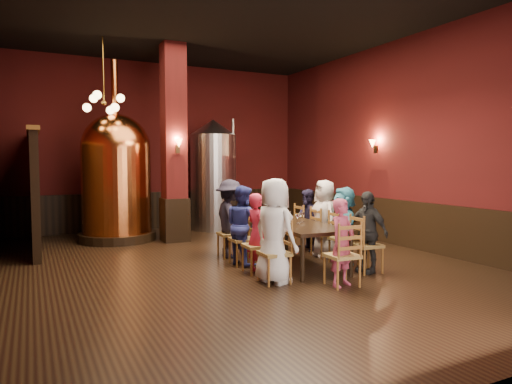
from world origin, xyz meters
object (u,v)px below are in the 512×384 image
person_2 (243,225)px  rose_vase (273,208)px  person_1 (257,233)px  person_0 (274,231)px  copper_kettle (116,176)px  dining_table (294,226)px  steel_vessel (214,175)px

person_2 → rose_vase: 0.92m
person_1 → person_0: bearing=174.8°
copper_kettle → rose_vase: size_ratio=13.48×
rose_vase → dining_table: bearing=-88.9°
person_1 → steel_vessel: bearing=-14.6°
person_1 → copper_kettle: 4.57m
person_2 → steel_vessel: 4.40m
dining_table → person_2: (-0.83, 0.38, 0.02)m
person_0 → person_1: bearing=-21.3°
person_0 → rose_vase: (0.89, 1.68, 0.15)m
person_0 → copper_kettle: (-1.50, 4.89, 0.72)m
dining_table → rose_vase: (-0.01, 0.73, 0.26)m
person_1 → copper_kettle: copper_kettle is taller
person_1 → rose_vase: person_1 is taller
person_1 → steel_vessel: (1.11, 4.86, 0.82)m
copper_kettle → steel_vessel: copper_kettle is taller
dining_table → person_1: size_ratio=1.86×
dining_table → copper_kettle: copper_kettle is taller
steel_vessel → person_1: bearing=-102.9°
dining_table → rose_vase: rose_vase is taller
person_1 → dining_table: bearing=-74.0°
person_0 → rose_vase: person_0 is taller
person_1 → copper_kettle: (-1.54, 4.22, 0.85)m
person_1 → person_2: person_2 is taller
copper_kettle → steel_vessel: bearing=13.6°
person_0 → rose_vase: size_ratio=5.18×
person_1 → steel_vessel: size_ratio=0.45×
steel_vessel → rose_vase: (-0.26, -3.85, -0.53)m
steel_vessel → rose_vase: steel_vessel is taller
person_1 → person_2: 0.66m
copper_kettle → steel_vessel: 2.73m
person_0 → dining_table: bearing=-61.7°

